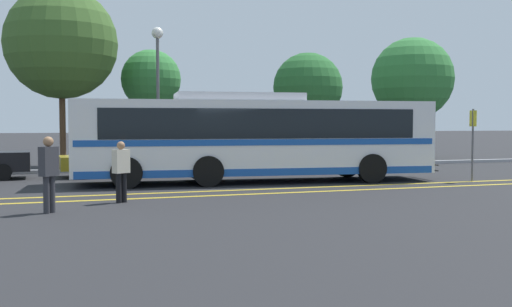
{
  "coord_description": "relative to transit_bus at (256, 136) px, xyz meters",
  "views": [
    {
      "loc": [
        -5.44,
        -19.62,
        2.05
      ],
      "look_at": [
        1.04,
        -0.02,
        0.99
      ],
      "focal_mm": 42.0,
      "sensor_mm": 36.0,
      "label": 1
    }
  ],
  "objects": [
    {
      "name": "pedestrian_0",
      "position": [
        -6.69,
        -5.3,
        -0.6
      ],
      "size": [
        0.45,
        0.45,
        1.74
      ],
      "rotation": [
        0.0,
        0.0,
        3.94
      ],
      "color": "#2D2D33",
      "rests_on": "ground_plane"
    },
    {
      "name": "curb_strip",
      "position": [
        0.01,
        6.06,
        -1.52
      ],
      "size": [
        40.19,
        0.36,
        0.15
      ],
      "primitive_type": "cube",
      "color": "#99999E",
      "rests_on": "ground_plane"
    },
    {
      "name": "street_lamp",
      "position": [
        -2.21,
        7.28,
        3.03
      ],
      "size": [
        0.52,
        0.52,
        6.31
      ],
      "color": "#59595E",
      "rests_on": "ground_plane"
    },
    {
      "name": "lane_strip_0",
      "position": [
        0.01,
        -2.2,
        -1.59
      ],
      "size": [
        32.19,
        0.2,
        0.01
      ],
      "primitive_type": "cube",
      "rotation": [
        0.0,
        0.0,
        1.57
      ],
      "color": "gold",
      "rests_on": "ground_plane"
    },
    {
      "name": "parked_car_1",
      "position": [
        -4.09,
        3.89,
        -0.91
      ],
      "size": [
        4.88,
        2.19,
        1.35
      ],
      "rotation": [
        0.0,
        0.0,
        -1.52
      ],
      "color": "olive",
      "rests_on": "ground_plane"
    },
    {
      "name": "ground_plane",
      "position": [
        -1.03,
        0.02,
        -1.6
      ],
      "size": [
        220.0,
        220.0,
        0.0
      ],
      "primitive_type": "plane",
      "color": "#262628"
    },
    {
      "name": "parked_car_2",
      "position": [
        2.24,
        4.35,
        -0.82
      ],
      "size": [
        4.15,
        2.03,
        1.55
      ],
      "rotation": [
        0.0,
        0.0,
        -1.5
      ],
      "color": "maroon",
      "rests_on": "ground_plane"
    },
    {
      "name": "transit_bus",
      "position": [
        0.0,
        0.0,
        0.0
      ],
      "size": [
        12.67,
        3.74,
        3.06
      ],
      "rotation": [
        0.0,
        0.0,
        -1.68
      ],
      "color": "silver",
      "rests_on": "ground_plane"
    },
    {
      "name": "tree_1",
      "position": [
        13.14,
        10.7,
        3.02
      ],
      "size": [
        4.75,
        4.75,
        7.0
      ],
      "color": "#513823",
      "rests_on": "ground_plane"
    },
    {
      "name": "tree_0",
      "position": [
        -6.27,
        9.53,
        4.11
      ],
      "size": [
        5.13,
        5.13,
        8.28
      ],
      "color": "#513823",
      "rests_on": "ground_plane"
    },
    {
      "name": "bus_stop_sign",
      "position": [
        7.31,
        -2.12,
        0.0
      ],
      "size": [
        0.07,
        0.4,
        2.54
      ],
      "rotation": [
        0.0,
        0.0,
        -1.68
      ],
      "color": "#59595E",
      "rests_on": "ground_plane"
    },
    {
      "name": "lane_strip_1",
      "position": [
        0.01,
        -3.31,
        -1.59
      ],
      "size": [
        32.19,
        0.2,
        0.01
      ],
      "primitive_type": "cube",
      "rotation": [
        0.0,
        0.0,
        1.57
      ],
      "color": "gold",
      "rests_on": "ground_plane"
    },
    {
      "name": "tree_2",
      "position": [
        5.7,
        8.76,
        2.25
      ],
      "size": [
        3.56,
        3.56,
        5.64
      ],
      "color": "#513823",
      "rests_on": "ground_plane"
    },
    {
      "name": "pedestrian_1",
      "position": [
        -4.95,
        -3.99,
        -0.71
      ],
      "size": [
        0.47,
        0.41,
        1.58
      ],
      "rotation": [
        0.0,
        0.0,
        3.71
      ],
      "color": "black",
      "rests_on": "ground_plane"
    },
    {
      "name": "tree_3",
      "position": [
        -2.01,
        10.65,
        2.61
      ],
      "size": [
        2.99,
        2.99,
        5.72
      ],
      "color": "#513823",
      "rests_on": "ground_plane"
    }
  ]
}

